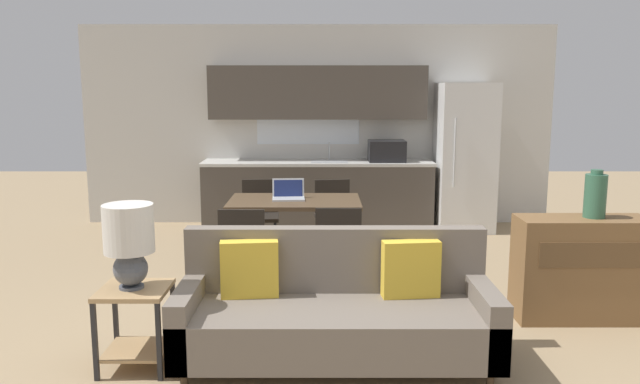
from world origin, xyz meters
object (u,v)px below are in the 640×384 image
at_px(laptop, 287,194).
at_px(dining_chair_far_right, 333,213).
at_px(side_table, 134,314).
at_px(table_lamp, 128,239).
at_px(dining_chair_near_left, 243,246).
at_px(refrigerator, 463,157).
at_px(credenza, 580,269).
at_px(dining_table, 293,207).
at_px(vase, 594,195).
at_px(dining_chair_near_right, 337,244).
at_px(couch, 334,312).
at_px(dining_chair_far_left, 259,212).

bearing_deg(laptop, dining_chair_far_right, 51.09).
relative_size(side_table, table_lamp, 0.98).
distance_m(dining_chair_far_right, dining_chair_near_left, 1.72).
relative_size(refrigerator, dining_chair_near_left, 2.30).
bearing_deg(dining_chair_near_left, refrigerator, -131.95).
xyz_separation_m(table_lamp, dining_chair_near_left, (0.58, 1.39, -0.41)).
bearing_deg(laptop, credenza, -32.35).
height_order(dining_table, vase, vase).
xyz_separation_m(table_lamp, credenza, (3.36, 0.89, -0.47)).
xyz_separation_m(refrigerator, dining_chair_near_left, (-2.58, -2.81, -0.48)).
xyz_separation_m(dining_chair_far_right, dining_chair_near_left, (-0.83, -1.50, 0.00)).
xyz_separation_m(refrigerator, laptop, (-2.22, -1.98, -0.16)).
relative_size(dining_chair_near_right, laptop, 2.49).
xyz_separation_m(dining_chair_far_right, dining_chair_near_right, (0.01, -1.44, 0.00)).
bearing_deg(laptop, dining_chair_near_left, -116.92).
distance_m(couch, dining_chair_far_left, 2.90).
height_order(refrigerator, dining_chair_near_left, refrigerator).
xyz_separation_m(vase, dining_chair_near_right, (-2.03, 0.54, -0.54)).
xyz_separation_m(dining_table, credenza, (2.36, -1.28, -0.26)).
relative_size(refrigerator, side_table, 3.48).
xyz_separation_m(side_table, dining_chair_near_left, (0.56, 1.38, 0.11)).
bearing_deg(laptop, dining_chair_near_right, -61.59).
height_order(table_lamp, dining_chair_near_left, table_lamp).
bearing_deg(dining_chair_near_left, dining_chair_far_right, -118.32).
bearing_deg(dining_chair_far_left, table_lamp, -105.12).
bearing_deg(credenza, table_lamp, -165.12).
distance_m(dining_table, dining_chair_far_right, 0.85).
bearing_deg(dining_table, dining_chair_far_left, 119.85).
bearing_deg(side_table, dining_chair_far_right, 64.30).
relative_size(table_lamp, dining_chair_far_left, 0.67).
bearing_deg(dining_chair_near_right, table_lamp, 47.06).
bearing_deg(dining_chair_far_left, dining_chair_near_right, -64.02).
distance_m(side_table, table_lamp, 0.52).
distance_m(couch, dining_chair_far_right, 2.77).
relative_size(couch, dining_chair_far_right, 2.54).
distance_m(side_table, dining_chair_far_right, 3.20).
bearing_deg(couch, dining_chair_far_right, 88.98).
relative_size(dining_chair_far_right, dining_chair_near_right, 1.00).
xyz_separation_m(vase, dining_chair_far_right, (-2.03, 1.98, -0.54)).
distance_m(refrigerator, dining_chair_near_right, 3.29).
height_order(vase, dining_chair_near_left, vase).
relative_size(refrigerator, credenza, 1.84).
bearing_deg(credenza, dining_chair_near_left, 169.96).
bearing_deg(couch, laptop, 101.46).
bearing_deg(laptop, refrigerator, 37.96).
distance_m(dining_table, laptop, 0.15).
distance_m(dining_table, couch, 2.11).
bearing_deg(dining_chair_near_left, vase, 171.16).
height_order(couch, dining_chair_far_left, couch).
xyz_separation_m(couch, dining_chair_far_left, (-0.78, 2.79, 0.14)).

